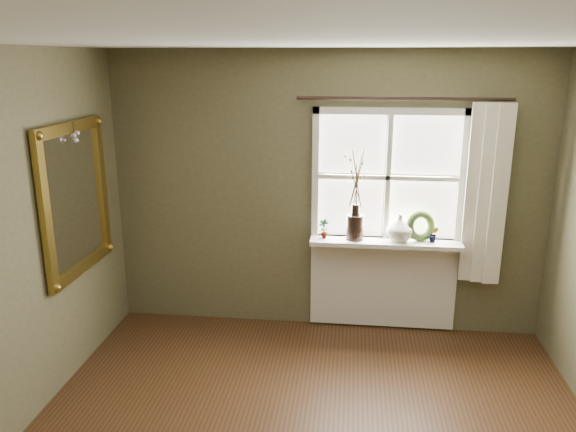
# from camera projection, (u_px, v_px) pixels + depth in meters

# --- Properties ---
(ceiling) EXTENTS (4.50, 4.50, 0.00)m
(ceiling) POSITION_uv_depth(u_px,v_px,m) (307.00, 40.00, 2.67)
(ceiling) COLOR silver
(ceiling) RESTS_ON ground
(wall_back) EXTENTS (4.00, 0.10, 2.60)m
(wall_back) POSITION_uv_depth(u_px,v_px,m) (326.00, 193.00, 5.22)
(wall_back) COLOR brown
(wall_back) RESTS_ON ground
(window_frame) EXTENTS (1.36, 0.06, 1.24)m
(window_frame) POSITION_uv_depth(u_px,v_px,m) (388.00, 177.00, 5.04)
(window_frame) COLOR white
(window_frame) RESTS_ON wall_back
(window_sill) EXTENTS (1.36, 0.26, 0.04)m
(window_sill) POSITION_uv_depth(u_px,v_px,m) (385.00, 242.00, 5.09)
(window_sill) COLOR white
(window_sill) RESTS_ON wall_back
(window_apron) EXTENTS (1.36, 0.04, 0.88)m
(window_apron) POSITION_uv_depth(u_px,v_px,m) (382.00, 283.00, 5.32)
(window_apron) COLOR white
(window_apron) RESTS_ON ground
(dark_jug) EXTENTS (0.17, 0.17, 0.23)m
(dark_jug) POSITION_uv_depth(u_px,v_px,m) (355.00, 227.00, 5.09)
(dark_jug) COLOR black
(dark_jug) RESTS_ON window_sill
(cream_vase) EXTENTS (0.25, 0.25, 0.25)m
(cream_vase) POSITION_uv_depth(u_px,v_px,m) (400.00, 228.00, 5.04)
(cream_vase) COLOR silver
(cream_vase) RESTS_ON window_sill
(wreath) EXTENTS (0.31, 0.23, 0.29)m
(wreath) POSITION_uv_depth(u_px,v_px,m) (420.00, 229.00, 5.06)
(wreath) COLOR #344A21
(wreath) RESTS_ON window_sill
(potted_plant_left) EXTENTS (0.12, 0.10, 0.18)m
(potted_plant_left) POSITION_uv_depth(u_px,v_px,m) (324.00, 229.00, 5.13)
(potted_plant_left) COLOR #344A21
(potted_plant_left) RESTS_ON window_sill
(potted_plant_right) EXTENTS (0.09, 0.08, 0.15)m
(potted_plant_right) POSITION_uv_depth(u_px,v_px,m) (434.00, 234.00, 5.02)
(potted_plant_right) COLOR #344A21
(potted_plant_right) RESTS_ON window_sill
(curtain) EXTENTS (0.36, 0.12, 1.59)m
(curtain) POSITION_uv_depth(u_px,v_px,m) (485.00, 195.00, 4.88)
(curtain) COLOR silver
(curtain) RESTS_ON wall_back
(curtain_rod) EXTENTS (1.84, 0.03, 0.03)m
(curtain_rod) POSITION_uv_depth(u_px,v_px,m) (404.00, 99.00, 4.78)
(curtain_rod) COLOR black
(curtain_rod) RESTS_ON wall_back
(gilt_mirror) EXTENTS (0.10, 1.03, 1.23)m
(gilt_mirror) POSITION_uv_depth(u_px,v_px,m) (76.00, 199.00, 4.49)
(gilt_mirror) COLOR white
(gilt_mirror) RESTS_ON wall_left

